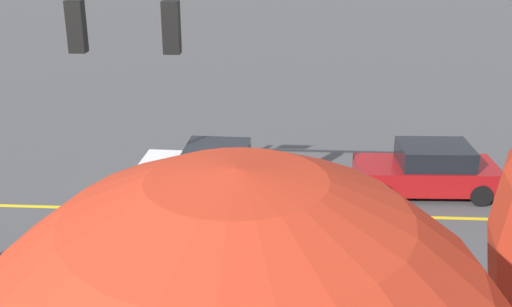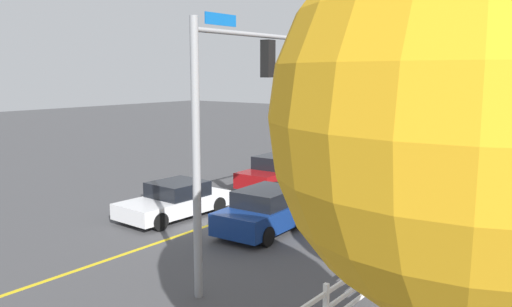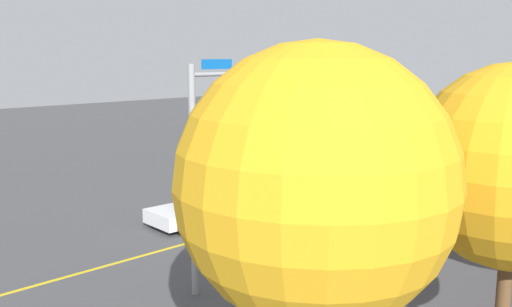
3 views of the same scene
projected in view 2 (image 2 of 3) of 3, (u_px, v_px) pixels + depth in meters
ground_plane at (225, 220)px, 19.24m from camera, size 120.00×120.00×0.00m
lane_center_stripe at (286, 199)px, 22.38m from camera, size 28.00×0.16×0.01m
signal_assembly at (246, 98)px, 13.42m from camera, size 6.55×0.38×6.79m
car_0 at (276, 172)px, 24.58m from camera, size 4.21×2.07×1.52m
car_1 at (387, 167)px, 26.38m from camera, size 4.72×2.17×1.30m
car_2 at (270, 210)px, 17.90m from camera, size 4.67×2.10×1.49m
car_3 at (175, 200)px, 19.55m from camera, size 4.37×2.16×1.33m
car_4 at (332, 157)px, 29.16m from camera, size 4.06×2.03×1.43m
white_rail_fence at (451, 219)px, 17.14m from camera, size 26.10×0.10×1.15m
tree_4 at (477, 122)px, 5.57m from camera, size 4.51×4.51×7.16m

